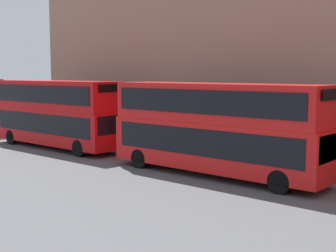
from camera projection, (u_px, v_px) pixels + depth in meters
The scene contains 2 objects.
bus_second_in_queue at pixel (216, 125), 22.22m from camera, with size 2.59×11.14×4.41m.
bus_third_in_queue at pixel (57, 111), 30.41m from camera, with size 2.59×10.56×4.39m.
Camera 1 is at (-16.59, 7.20, 4.92)m, focal length 50.00 mm.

